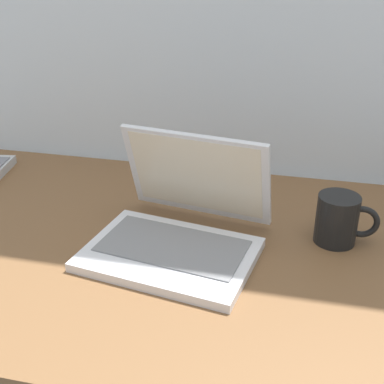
# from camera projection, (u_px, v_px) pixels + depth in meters

# --- Properties ---
(desk) EXTENTS (1.60, 0.76, 0.03)m
(desk) POSITION_uv_depth(u_px,v_px,m) (208.00, 256.00, 0.99)
(desk) COLOR brown
(desk) RESTS_ON ground
(laptop) EXTENTS (0.35, 0.33, 0.21)m
(laptop) POSITION_uv_depth(u_px,v_px,m) (179.00, 226.00, 0.98)
(laptop) COLOR silver
(laptop) RESTS_ON desk
(coffee_mug) EXTENTS (0.12, 0.08, 0.10)m
(coffee_mug) POSITION_uv_depth(u_px,v_px,m) (339.00, 219.00, 0.99)
(coffee_mug) COLOR black
(coffee_mug) RESTS_ON desk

